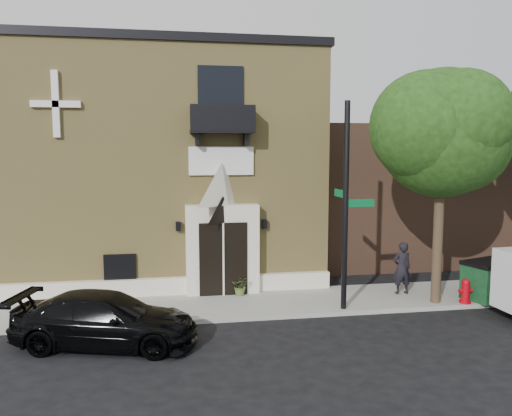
{
  "coord_description": "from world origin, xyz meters",
  "views": [
    {
      "loc": [
        -2.68,
        -14.77,
        5.22
      ],
      "look_at": [
        0.09,
        2.0,
        3.3
      ],
      "focal_mm": 35.0,
      "sensor_mm": 36.0,
      "label": 1
    }
  ],
  "objects_px": {
    "black_sedan": "(106,320)",
    "street_sign": "(346,206)",
    "fire_hydrant": "(465,291)",
    "dumpster": "(492,279)",
    "pedestrian_near": "(402,268)"
  },
  "relations": [
    {
      "from": "pedestrian_near",
      "to": "dumpster",
      "type": "bearing_deg",
      "value": 159.13
    },
    {
      "from": "dumpster",
      "to": "street_sign",
      "type": "bearing_deg",
      "value": 164.04
    },
    {
      "from": "dumpster",
      "to": "black_sedan",
      "type": "bearing_deg",
      "value": 169.63
    },
    {
      "from": "street_sign",
      "to": "dumpster",
      "type": "height_order",
      "value": "street_sign"
    },
    {
      "from": "fire_hydrant",
      "to": "dumpster",
      "type": "relative_size",
      "value": 0.37
    },
    {
      "from": "black_sedan",
      "to": "fire_hydrant",
      "type": "xyz_separation_m",
      "value": [
        11.5,
        1.47,
        -0.16
      ]
    },
    {
      "from": "dumpster",
      "to": "pedestrian_near",
      "type": "relative_size",
      "value": 1.22
    },
    {
      "from": "black_sedan",
      "to": "dumpster",
      "type": "bearing_deg",
      "value": -68.42
    },
    {
      "from": "black_sedan",
      "to": "dumpster",
      "type": "distance_m",
      "value": 12.87
    },
    {
      "from": "black_sedan",
      "to": "street_sign",
      "type": "distance_m",
      "value": 7.95
    },
    {
      "from": "black_sedan",
      "to": "fire_hydrant",
      "type": "bearing_deg",
      "value": -69.44
    },
    {
      "from": "black_sedan",
      "to": "fire_hydrant",
      "type": "relative_size",
      "value": 5.92
    },
    {
      "from": "black_sedan",
      "to": "pedestrian_near",
      "type": "xyz_separation_m",
      "value": [
        9.88,
        2.88,
        0.37
      ]
    },
    {
      "from": "black_sedan",
      "to": "fire_hydrant",
      "type": "distance_m",
      "value": 11.59
    },
    {
      "from": "street_sign",
      "to": "pedestrian_near",
      "type": "xyz_separation_m",
      "value": [
        2.6,
        1.28,
        -2.41
      ]
    }
  ]
}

